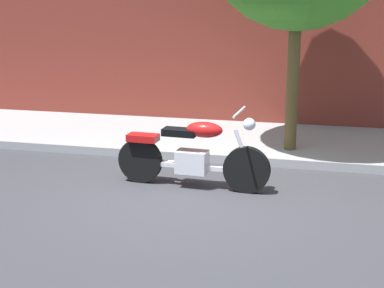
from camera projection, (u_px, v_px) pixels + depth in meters
name	position (u px, v px, depth m)	size (l,w,h in m)	color
ground_plane	(188.00, 197.00, 7.66)	(60.00, 60.00, 0.00)	#38383D
sidewalk	(227.00, 140.00, 10.45)	(22.45, 2.65, 0.14)	#999999
motorcycle	(192.00, 155.00, 7.95)	(2.24, 0.70, 1.16)	black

